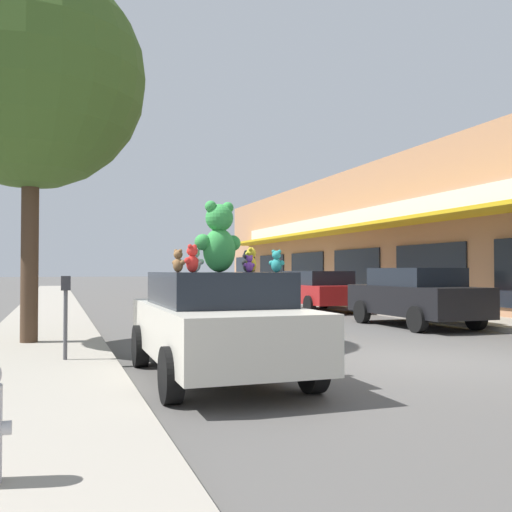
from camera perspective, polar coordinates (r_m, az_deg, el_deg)
name	(u,v)px	position (r m, az deg, el deg)	size (l,w,h in m)	color
ground_plane	(409,361)	(9.79, 15.01, -10.07)	(260.00, 260.00, 0.00)	#514F4C
sidewalk_near	(36,379)	(8.13, -21.16, -11.38)	(2.25, 90.00, 0.12)	gray
plush_art_car	(216,322)	(7.88, -4.01, -6.55)	(1.94, 4.16, 1.45)	beige
teddy_bear_giant	(219,238)	(7.79, -3.71, 1.80)	(0.73, 0.50, 0.97)	green
teddy_bear_teal	(276,261)	(7.11, 2.06, -0.55)	(0.20, 0.18, 0.28)	teal
teddy_bear_white	(195,260)	(7.82, -6.12, -0.43)	(0.25, 0.21, 0.34)	white
teddy_bear_purple	(249,264)	(7.76, -0.68, -0.79)	(0.18, 0.11, 0.24)	purple
teddy_bear_brown	(178,261)	(7.56, -7.79, -0.51)	(0.19, 0.23, 0.31)	olive
teddy_bear_red	(192,259)	(6.79, -6.40, -0.29)	(0.23, 0.22, 0.33)	red
teddy_bear_yellow	(251,260)	(8.04, -0.50, -0.42)	(0.22, 0.26, 0.35)	yellow
teddy_bear_black	(247,261)	(8.59, -0.90, -0.55)	(0.22, 0.22, 0.33)	black
parked_car_far_center	(415,295)	(15.59, 15.64, -3.82)	(1.90, 4.17, 1.54)	black
parked_car_far_right	(317,289)	(20.79, 6.12, -3.34)	(2.02, 4.29, 1.45)	maroon
street_tree	(31,77)	(12.18, -21.54, 16.32)	(4.31, 4.31, 7.22)	#473323
parking_meter	(66,306)	(9.16, -18.51, -4.78)	(0.14, 0.10, 1.27)	#4C4C51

